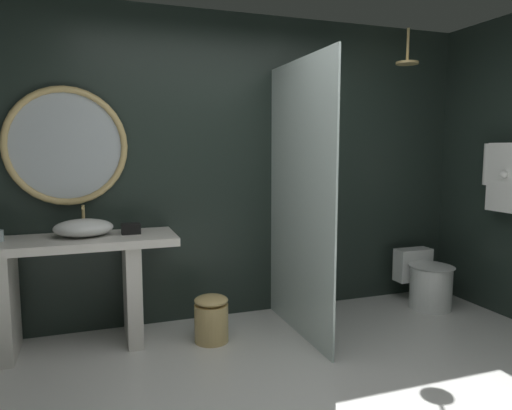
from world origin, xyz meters
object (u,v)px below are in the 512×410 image
object	(u,v)px
tissue_box	(131,229)
toilet	(427,281)
waste_bin	(211,318)
vessel_sink	(84,228)
rain_shower_head	(407,60)
round_wall_mirror	(66,146)
hanging_bathrobe	(510,174)

from	to	relation	value
tissue_box	toilet	bearing A→B (deg)	-3.35
toilet	waste_bin	size ratio (longest dim) A/B	1.54
vessel_sink	rain_shower_head	xyz separation A→B (m)	(2.70, -0.13, 1.34)
round_wall_mirror	rain_shower_head	size ratio (longest dim) A/B	2.97
vessel_sink	tissue_box	distance (m)	0.34
tissue_box	vessel_sink	bearing A→B (deg)	178.18
round_wall_mirror	hanging_bathrobe	bearing A→B (deg)	-14.11
tissue_box	rain_shower_head	xyz separation A→B (m)	(2.36, -0.12, 1.37)
hanging_bathrobe	vessel_sink	bearing A→B (deg)	168.89
rain_shower_head	waste_bin	size ratio (longest dim) A/B	0.84
round_wall_mirror	rain_shower_head	bearing A→B (deg)	-6.86
rain_shower_head	round_wall_mirror	bearing A→B (deg)	173.14
tissue_box	waste_bin	xyz separation A→B (m)	(0.55, -0.27, -0.68)
round_wall_mirror	hanging_bathrobe	size ratio (longest dim) A/B	1.39
vessel_sink	waste_bin	world-z (taller)	vessel_sink
round_wall_mirror	toilet	size ratio (longest dim) A/B	1.61
toilet	hanging_bathrobe	bearing A→B (deg)	-51.88
rain_shower_head	waste_bin	distance (m)	2.74
round_wall_mirror	rain_shower_head	world-z (taller)	rain_shower_head
toilet	tissue_box	bearing A→B (deg)	176.65
rain_shower_head	hanging_bathrobe	size ratio (longest dim) A/B	0.47
tissue_box	round_wall_mirror	distance (m)	0.79
round_wall_mirror	vessel_sink	bearing A→B (deg)	-64.67
rain_shower_head	toilet	xyz separation A→B (m)	(0.28, -0.04, -1.99)
hanging_bathrobe	toilet	bearing A→B (deg)	128.12
round_wall_mirror	waste_bin	bearing A→B (deg)	-26.25
rain_shower_head	waste_bin	world-z (taller)	rain_shower_head
rain_shower_head	hanging_bathrobe	xyz separation A→B (m)	(0.67, -0.54, -0.98)
hanging_bathrobe	waste_bin	xyz separation A→B (m)	(-2.48, 0.38, -1.07)
vessel_sink	waste_bin	bearing A→B (deg)	-17.32
tissue_box	rain_shower_head	bearing A→B (deg)	-2.80
vessel_sink	toilet	xyz separation A→B (m)	(2.98, -0.17, -0.65)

